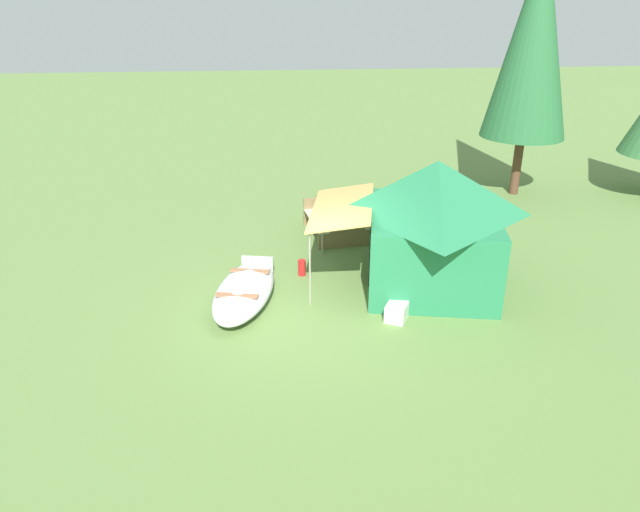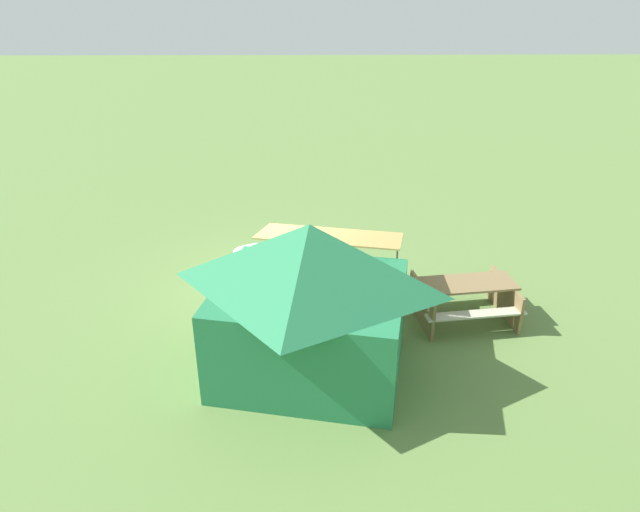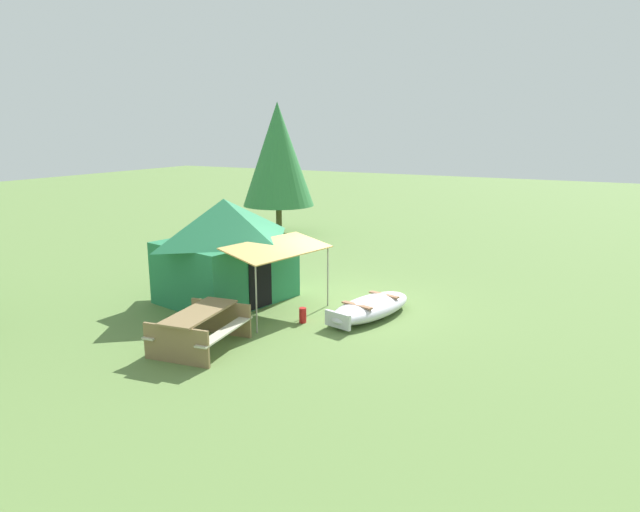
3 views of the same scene
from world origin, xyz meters
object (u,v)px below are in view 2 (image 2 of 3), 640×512
(picnic_table, at_px, (464,296))
(beached_rowboat, at_px, (291,256))
(fuel_can, at_px, (341,284))
(cooler_box, at_px, (233,328))
(canvas_cabin_tent, at_px, (310,298))

(picnic_table, bearing_deg, beached_rowboat, -34.29)
(beached_rowboat, bearing_deg, picnic_table, 145.71)
(beached_rowboat, relative_size, fuel_can, 8.24)
(beached_rowboat, height_order, cooler_box, beached_rowboat)
(canvas_cabin_tent, distance_m, fuel_can, 2.99)
(picnic_table, relative_size, fuel_can, 5.83)
(cooler_box, bearing_deg, canvas_cabin_tent, 145.03)
(canvas_cabin_tent, bearing_deg, fuel_can, -103.63)
(canvas_cabin_tent, relative_size, cooler_box, 8.12)
(beached_rowboat, xyz_separation_m, fuel_can, (-1.10, 1.23, -0.06))
(canvas_cabin_tent, xyz_separation_m, cooler_box, (1.44, -1.01, -1.22))
(picnic_table, distance_m, fuel_can, 2.58)
(picnic_table, xyz_separation_m, cooler_box, (4.40, 0.55, -0.33))
(canvas_cabin_tent, relative_size, fuel_can, 12.38)
(canvas_cabin_tent, bearing_deg, picnic_table, -152.16)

